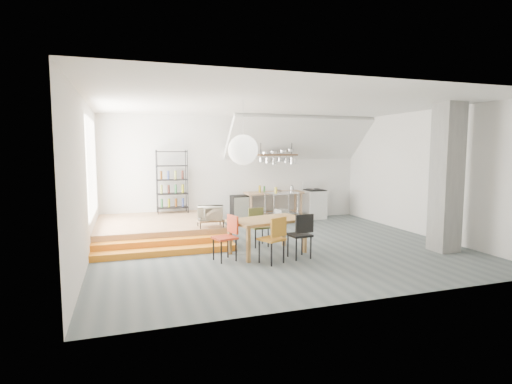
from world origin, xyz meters
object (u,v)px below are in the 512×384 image
object	(u,v)px
dining_table	(268,223)
rolling_cart	(282,203)
stove	(314,204)
mini_fridge	(239,209)

from	to	relation	value
dining_table	rolling_cart	xyz separation A→B (m)	(1.59, 3.17, -0.06)
stove	mini_fridge	bearing A→B (deg)	178.99
stove	mini_fridge	size ratio (longest dim) A/B	1.42
dining_table	rolling_cart	distance (m)	3.55
stove	rolling_cart	world-z (taller)	stove
dining_table	mini_fridge	xyz separation A→B (m)	(0.43, 3.72, -0.25)
stove	dining_table	size ratio (longest dim) A/B	0.67
dining_table	mini_fridge	distance (m)	3.75
stove	rolling_cart	distance (m)	1.44
dining_table	mini_fridge	bearing A→B (deg)	68.99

